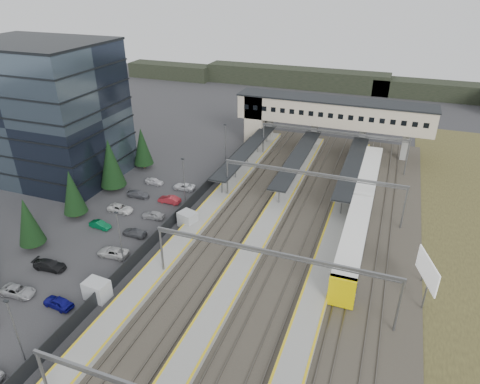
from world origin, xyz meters
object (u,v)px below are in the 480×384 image
at_px(relay_cabin_near, 97,290).
at_px(train, 362,207).
at_px(relay_cabin_far, 188,219).
at_px(billboard, 427,271).
at_px(office_building, 46,112).
at_px(footbridge, 319,113).

xyz_separation_m(relay_cabin_near, train, (27.20, 29.09, 1.02)).
xyz_separation_m(relay_cabin_far, train, (24.36, 10.90, 1.03)).
distance_m(train, billboard, 17.76).
distance_m(office_building, relay_cabin_near, 40.67).
height_order(relay_cabin_far, billboard, billboard).
bearing_deg(train, billboard, -59.87).
relative_size(relay_cabin_near, footbridge, 0.07).
bearing_deg(relay_cabin_far, office_building, 165.24).
xyz_separation_m(relay_cabin_near, relay_cabin_far, (2.84, 18.19, -0.00)).
height_order(relay_cabin_near, billboard, billboard).
bearing_deg(footbridge, relay_cabin_far, -107.47).
distance_m(office_building, train, 56.94).
distance_m(footbridge, train, 30.61).
distance_m(relay_cabin_far, billboard, 33.63).
bearing_deg(office_building, relay_cabin_near, -42.65).
distance_m(office_building, relay_cabin_far, 34.53).
bearing_deg(relay_cabin_far, billboard, -7.57).
xyz_separation_m(office_building, footbridge, (43.70, 30.00, -4.26)).
height_order(office_building, footbridge, office_building).
bearing_deg(office_building, billboard, -11.12).
xyz_separation_m(office_building, relay_cabin_near, (28.80, -26.53, -11.02)).
xyz_separation_m(footbridge, train, (12.30, -27.43, -5.73)).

